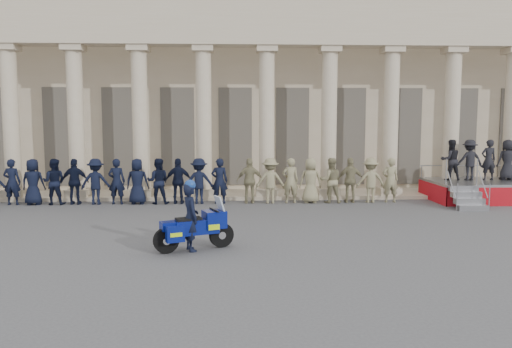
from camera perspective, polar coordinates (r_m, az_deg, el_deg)
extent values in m
plane|color=#454548|center=(13.12, -2.29, -8.17)|extent=(90.00, 90.00, 0.00)
cube|color=#BCA98D|center=(27.75, -2.41, 8.61)|extent=(40.00, 10.00, 9.00)
cube|color=#BCA98D|center=(21.75, -2.35, -2.33)|extent=(40.00, 2.60, 0.15)
cube|color=#BCA98D|center=(21.03, -2.43, 15.76)|extent=(35.80, 1.00, 1.00)
cube|color=#BCA98D|center=(21.25, -2.44, 18.68)|extent=(35.80, 1.00, 1.20)
cube|color=#BCA98D|center=(22.81, -25.88, -1.97)|extent=(0.90, 0.90, 0.30)
cylinder|color=#BCA98D|center=(22.63, -26.21, 5.46)|extent=(0.64, 0.64, 5.60)
cube|color=#BCA98D|center=(22.82, -26.56, 12.80)|extent=(0.85, 0.85, 0.24)
cube|color=#BCA98D|center=(21.91, -19.62, -2.02)|extent=(0.90, 0.90, 0.30)
cylinder|color=#BCA98D|center=(21.71, -19.89, 5.72)|extent=(0.64, 0.64, 5.60)
cube|color=#BCA98D|center=(21.92, -20.17, 13.37)|extent=(0.85, 0.85, 0.24)
cube|color=#BCA98D|center=(21.28, -12.92, -2.05)|extent=(0.90, 0.90, 0.30)
cylinder|color=#BCA98D|center=(21.08, -13.10, 5.92)|extent=(0.64, 0.64, 5.60)
cube|color=#BCA98D|center=(21.29, -13.29, 13.80)|extent=(0.85, 0.85, 0.24)
cube|color=#BCA98D|center=(20.96, -5.91, -2.05)|extent=(0.90, 0.90, 0.30)
cylinder|color=#BCA98D|center=(20.76, -5.99, 6.04)|extent=(0.64, 0.64, 5.60)
cube|color=#BCA98D|center=(20.98, -6.08, 14.04)|extent=(0.85, 0.85, 0.24)
cube|color=#BCA98D|center=(20.97, 1.21, -2.01)|extent=(0.90, 0.90, 0.30)
cylinder|color=#BCA98D|center=(20.77, 1.23, 6.07)|extent=(0.64, 0.64, 5.60)
cube|color=#BCA98D|center=(20.98, 1.24, 14.08)|extent=(0.85, 0.85, 0.24)
cube|color=#BCA98D|center=(21.29, 8.21, -1.95)|extent=(0.90, 0.90, 0.30)
cylinder|color=#BCA98D|center=(21.09, 8.33, 6.01)|extent=(0.64, 0.64, 5.60)
cube|color=#BCA98D|center=(21.30, 8.45, 13.89)|extent=(0.85, 0.85, 0.24)
cube|color=#BCA98D|center=(21.92, 14.91, -1.87)|extent=(0.90, 0.90, 0.30)
cylinder|color=#BCA98D|center=(21.72, 15.12, 5.86)|extent=(0.64, 0.64, 5.60)
cube|color=#BCA98D|center=(21.93, 15.33, 13.51)|extent=(0.85, 0.85, 0.24)
cube|color=#BCA98D|center=(22.82, 21.16, -1.77)|extent=(0.90, 0.90, 0.30)
cylinder|color=#BCA98D|center=(22.64, 21.44, 5.66)|extent=(0.64, 0.64, 5.60)
cube|color=#BCA98D|center=(22.84, 21.72, 13.00)|extent=(0.85, 0.85, 0.24)
cube|color=#BCA98D|center=(23.98, 26.86, -1.65)|extent=(0.90, 0.90, 0.30)
cylinder|color=#BCA98D|center=(23.81, 27.20, 5.41)|extent=(0.64, 0.64, 5.60)
cube|color=black|center=(25.01, -27.01, 3.80)|extent=(1.30, 0.12, 4.20)
cube|color=black|center=(24.05, -21.36, 3.98)|extent=(1.30, 0.12, 4.20)
cube|color=black|center=(23.34, -15.29, 4.13)|extent=(1.30, 0.12, 4.20)
cube|color=black|center=(22.90, -8.92, 4.24)|extent=(1.30, 0.12, 4.20)
cube|color=black|center=(22.75, -2.38, 4.29)|extent=(1.30, 0.12, 4.20)
cube|color=black|center=(22.90, 4.16, 4.29)|extent=(1.30, 0.12, 4.20)
cube|color=black|center=(23.34, 10.53, 4.24)|extent=(1.30, 0.12, 4.20)
cube|color=black|center=(24.06, 16.59, 4.14)|extent=(1.30, 0.12, 4.20)
cube|color=black|center=(25.02, 22.24, 4.01)|extent=(1.30, 0.12, 4.20)
imported|color=black|center=(21.48, -26.11, -0.82)|extent=(0.65, 0.43, 1.79)
imported|color=black|center=(21.17, -24.12, -0.83)|extent=(0.88, 0.57, 1.79)
imported|color=black|center=(20.89, -22.08, -0.83)|extent=(0.87, 0.68, 1.79)
imported|color=black|center=(20.63, -19.98, -0.83)|extent=(1.05, 0.44, 1.79)
imported|color=black|center=(20.41, -17.83, -0.83)|extent=(1.16, 0.67, 1.79)
imported|color=black|center=(20.21, -15.64, -0.83)|extent=(0.65, 0.43, 1.79)
imported|color=black|center=(20.04, -13.40, -0.82)|extent=(0.88, 0.57, 1.79)
imported|color=black|center=(19.90, -11.13, -0.82)|extent=(0.87, 0.68, 1.79)
imported|color=black|center=(19.80, -8.84, -0.81)|extent=(1.05, 0.44, 1.79)
imported|color=black|center=(19.72, -6.52, -0.81)|extent=(1.16, 0.67, 1.79)
imported|color=black|center=(19.68, -4.19, -0.80)|extent=(0.65, 0.43, 1.79)
imported|color=gray|center=(19.68, -0.69, -0.78)|extent=(1.05, 0.44, 1.79)
imported|color=gray|center=(19.72, 1.64, -0.77)|extent=(1.16, 0.67, 1.79)
imported|color=gray|center=(19.79, 3.96, -0.76)|extent=(0.65, 0.43, 1.79)
imported|color=gray|center=(19.90, 6.25, -0.74)|extent=(0.88, 0.57, 1.79)
imported|color=gray|center=(20.03, 8.52, -0.73)|extent=(0.87, 0.68, 1.79)
imported|color=gray|center=(20.20, 10.76, -0.71)|extent=(1.05, 0.44, 1.79)
imported|color=gray|center=(20.40, 12.95, -0.70)|extent=(1.16, 0.67, 1.79)
imported|color=gray|center=(20.63, 15.10, -0.68)|extent=(0.65, 0.43, 1.79)
cube|color=gray|center=(22.40, 24.27, -0.81)|extent=(4.06, 2.90, 0.10)
cube|color=#A10D15|center=(21.19, 25.95, -2.36)|extent=(4.06, 0.04, 0.72)
cube|color=#A10D15|center=(21.62, 19.45, -1.95)|extent=(0.04, 2.90, 0.72)
cube|color=gray|center=(19.77, 23.52, -3.57)|extent=(1.10, 0.28, 0.21)
cube|color=gray|center=(19.99, 23.20, -2.86)|extent=(1.10, 0.28, 0.21)
cube|color=gray|center=(20.21, 22.88, -2.17)|extent=(1.10, 0.28, 0.21)
cube|color=gray|center=(20.44, 22.57, -1.49)|extent=(1.10, 0.28, 0.21)
cylinder|color=gray|center=(23.60, 22.81, 0.91)|extent=(4.06, 0.04, 0.04)
imported|color=black|center=(21.99, 21.34, 1.51)|extent=(0.81, 0.63, 1.67)
imported|color=black|center=(22.33, 23.22, 1.49)|extent=(1.08, 0.62, 1.67)
imported|color=black|center=(22.68, 25.04, 1.48)|extent=(0.61, 0.40, 1.67)
imported|color=black|center=(23.06, 26.81, 1.46)|extent=(0.82, 0.53, 1.67)
cylinder|color=black|center=(12.90, -3.97, -6.97)|extent=(0.64, 0.36, 0.63)
cylinder|color=black|center=(12.49, -10.23, -7.49)|extent=(0.64, 0.36, 0.63)
cube|color=navy|center=(12.63, -6.86, -5.99)|extent=(1.18, 0.79, 0.37)
cube|color=navy|center=(12.75, -4.80, -5.15)|extent=(0.68, 0.66, 0.43)
cube|color=silver|center=(12.79, -4.79, -6.12)|extent=(0.30, 0.35, 0.12)
cube|color=#B2BFCC|center=(12.75, -4.12, -3.66)|extent=(0.35, 0.48, 0.51)
cube|color=black|center=(12.54, -7.71, -5.19)|extent=(0.70, 0.54, 0.10)
cube|color=navy|center=(12.42, -10.05, -5.88)|extent=(0.43, 0.43, 0.21)
cube|color=navy|center=(12.19, -9.23, -6.79)|extent=(0.48, 0.36, 0.38)
cube|color=#BDE80C|center=(12.19, -9.23, -6.79)|extent=(0.35, 0.32, 0.10)
cube|color=navy|center=(12.77, -9.96, -6.22)|extent=(0.48, 0.36, 0.38)
cube|color=#BDE80C|center=(12.77, -9.96, -6.22)|extent=(0.35, 0.32, 0.10)
cylinder|color=silver|center=(12.78, -9.22, -7.29)|extent=(0.57, 0.30, 0.10)
cylinder|color=black|center=(12.71, -4.81, -4.13)|extent=(0.28, 0.64, 0.03)
imported|color=black|center=(12.54, -7.50, -4.90)|extent=(0.61, 0.73, 1.70)
sphere|color=navy|center=(12.42, -7.55, -1.28)|extent=(0.28, 0.28, 0.28)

